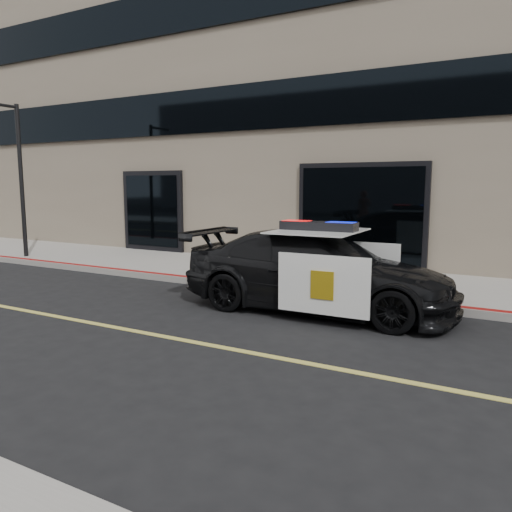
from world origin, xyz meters
The scene contains 6 objects.
ground centered at (0.00, 0.00, 0.00)m, with size 120.00×120.00×0.00m, color black.
sidewalk_n centered at (0.00, 5.25, 0.07)m, with size 60.00×3.50×0.15m, color gray.
building_n centered at (0.00, 10.50, 6.00)m, with size 60.00×7.00×12.00m, color #756856.
police_car centered at (-0.45, 2.68, 0.74)m, with size 2.42×5.12×1.65m.
fire_hydrant centered at (-2.51, 4.20, 0.54)m, with size 0.38×0.52×0.83m.
street_light centered at (-10.47, 3.91, 2.63)m, with size 0.13×1.14×4.49m.
Camera 1 is at (2.94, -5.75, 2.30)m, focal length 35.00 mm.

